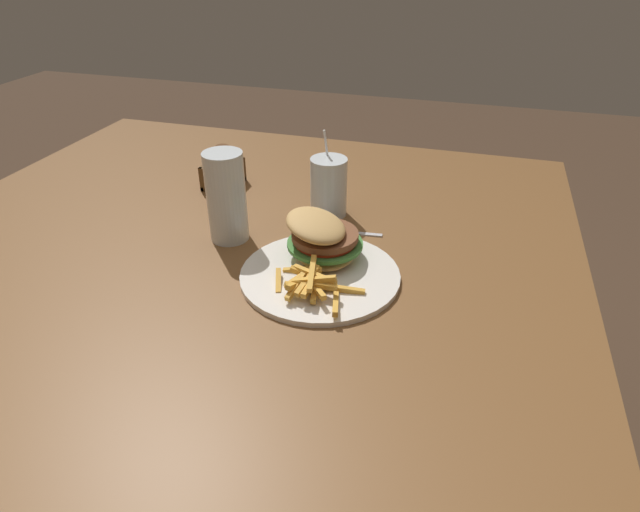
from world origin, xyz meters
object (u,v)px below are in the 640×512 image
(beer_glass, at_px, (227,200))
(spoon, at_px, (327,229))
(meal_plate_near, at_px, (321,253))
(juice_glass, at_px, (329,189))
(condiment_caddy, at_px, (222,171))

(beer_glass, xyz_separation_m, spoon, (0.08, -0.18, -0.08))
(meal_plate_near, bearing_deg, spoon, 10.88)
(meal_plate_near, xyz_separation_m, juice_glass, (0.22, 0.05, 0.03))
(meal_plate_near, bearing_deg, beer_glass, 73.96)
(spoon, relative_size, condiment_caddy, 1.57)
(meal_plate_near, bearing_deg, juice_glass, 11.99)
(beer_glass, relative_size, condiment_caddy, 1.92)
(condiment_caddy, bearing_deg, meal_plate_near, -131.28)
(beer_glass, xyz_separation_m, condiment_caddy, (0.23, 0.12, -0.05))
(juice_glass, height_order, condiment_caddy, juice_glass)
(meal_plate_near, height_order, spoon, meal_plate_near)
(meal_plate_near, distance_m, spoon, 0.15)
(beer_glass, height_order, condiment_caddy, beer_glass)
(juice_glass, xyz_separation_m, spoon, (-0.08, -0.02, -0.05))
(juice_glass, distance_m, condiment_caddy, 0.30)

